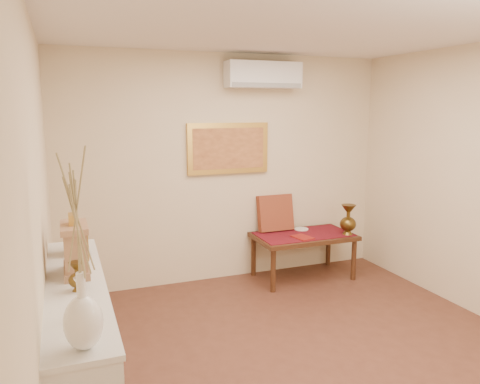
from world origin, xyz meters
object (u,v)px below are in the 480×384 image
display_ledge (80,354)px  low_table (303,240)px  wooden_chest (74,238)px  mantel_clock (76,248)px  brass_urn_tall (348,216)px  white_vase (79,251)px

display_ledge → low_table: 3.27m
wooden_chest → mantel_clock: bearing=-90.4°
brass_urn_tall → wooden_chest: size_ratio=1.83×
wooden_chest → low_table: bearing=25.0°
white_vase → display_ledge: 1.30m
display_ledge → mantel_clock: bearing=83.4°
brass_urn_tall → low_table: size_ratio=0.37×
wooden_chest → white_vase: bearing=-90.2°
brass_urn_tall → mantel_clock: 3.50m
brass_urn_tall → display_ledge: size_ratio=0.22×
low_table → mantel_clock: bearing=-147.3°
white_vase → display_ledge: white_vase is taller
white_vase → mantel_clock: (0.00, 1.06, -0.29)m
brass_urn_tall → display_ledge: 3.59m
white_vase → wooden_chest: 1.57m
white_vase → low_table: 3.95m
wooden_chest → low_table: (2.65, 1.24, -0.62)m
mantel_clock → low_table: (2.65, 1.70, -0.67)m
brass_urn_tall → low_table: 0.61m
display_ledge → wooden_chest: 0.89m
display_ledge → wooden_chest: bearing=87.9°
white_vase → low_table: bearing=46.1°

